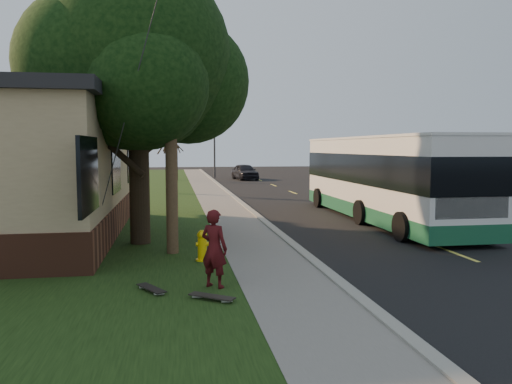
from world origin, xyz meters
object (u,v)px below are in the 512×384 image
utility_pole (170,72)px  bare_tree_far (176,157)px  distant_car (245,172)px  leafy_tree (138,61)px  traffic_signal (214,143)px  skateboarder (214,248)px  skateboard_main (151,289)px  transit_bus (382,176)px  fire_hydrant (202,246)px  bare_tree_near (169,158)px  skateboard_spare (212,297)px

utility_pole → bare_tree_far: utility_pole is taller
bare_tree_far → distant_car: bearing=7.5°
leafy_tree → distant_car: bearing=76.0°
traffic_signal → skateboarder: size_ratio=3.61×
utility_pole → skateboard_main: 5.67m
leafy_tree → transit_bus: (8.75, 3.41, -3.48)m
bare_tree_far → skateboarder: bearing=-89.1°
fire_hydrant → traffic_signal: traffic_signal is taller
fire_hydrant → bare_tree_far: bare_tree_far is taller
bare_tree_near → traffic_signal: traffic_signal is taller
utility_pole → skateboarder: (0.81, -3.32, -3.80)m
utility_pole → bare_tree_far: bearing=89.4°
transit_bus → traffic_signal: bearing=98.3°
fire_hydrant → skateboarder: (0.10, -2.33, 0.40)m
traffic_signal → leafy_tree: bearing=-98.5°
skateboarder → skateboard_main: 1.39m
bare_tree_near → skateboarder: (1.00, -20.33, -1.32)m
transit_bus → skateboard_spare: bearing=-128.0°
leafy_tree → skateboard_main: leafy_tree is taller
distant_car → skateboard_spare: bearing=-106.7°
utility_pole → skateboarder: 5.11m
bare_tree_near → bare_tree_far: (0.50, 12.00, -0.15)m
bare_tree_far → skateboard_spare: size_ratio=4.84×
bare_tree_far → skateboard_spare: (0.39, -33.15, -1.87)m
leafy_tree → skateboarder: size_ratio=5.12×
leafy_tree → bare_tree_near: bearing=87.5°
utility_pole → skateboarder: bearing=-76.4°
leafy_tree → bare_tree_near: leafy_tree is taller
traffic_signal → fire_hydrant: bearing=-95.2°
fire_hydrant → skateboard_spare: fire_hydrant is taller
skateboarder → fire_hydrant: bearing=-50.9°
fire_hydrant → bare_tree_far: (-0.40, 30.00, 1.57)m
skateboard_spare → distant_car: size_ratio=0.20×
bare_tree_far → skateboard_spare: bare_tree_far is taller
skateboarder → distant_car: size_ratio=0.37×
bare_tree_far → skateboard_spare: bearing=-89.3°
fire_hydrant → utility_pole: size_ratio=0.08×
traffic_signal → skateboard_spare: 37.40m
transit_bus → distant_car: size_ratio=2.88×
transit_bus → skateboard_spare: size_ratio=14.06×
leafy_tree → skateboarder: 6.81m
fire_hydrant → distant_car: distant_car is taller
skateboarder → skateboard_spare: bearing=118.8°
utility_pole → skateboarder: size_ratio=5.96×
skateboard_main → leafy_tree: bearing=95.4°
leafy_tree → bare_tree_far: (1.17, 27.35, -3.16)m
skateboarder → utility_pole: bearing=-39.7°
fire_hydrant → transit_bus: (7.18, 6.06, 1.26)m
bare_tree_near → skateboard_spare: bare_tree_near is taller
skateboard_spare → bare_tree_far: bearing=90.7°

